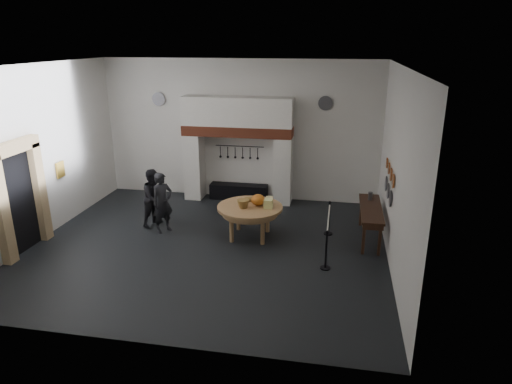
% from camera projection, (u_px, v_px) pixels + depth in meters
% --- Properties ---
extents(floor, '(9.00, 8.00, 0.02)m').
position_uv_depth(floor, '(208.00, 246.00, 11.74)').
color(floor, black).
rests_on(floor, ground).
extents(ceiling, '(9.00, 8.00, 0.02)m').
position_uv_depth(ceiling, '(201.00, 65.00, 10.30)').
color(ceiling, silver).
rests_on(ceiling, wall_back).
extents(wall_back, '(9.00, 0.02, 4.50)m').
position_uv_depth(wall_back, '(240.00, 131.00, 14.75)').
color(wall_back, silver).
rests_on(wall_back, floor).
extents(wall_front, '(9.00, 0.02, 4.50)m').
position_uv_depth(wall_front, '(133.00, 225.00, 7.30)').
color(wall_front, silver).
rests_on(wall_front, floor).
extents(wall_left, '(0.02, 8.00, 4.50)m').
position_uv_depth(wall_left, '(37.00, 154.00, 11.79)').
color(wall_left, silver).
rests_on(wall_left, floor).
extents(wall_right, '(0.02, 8.00, 4.50)m').
position_uv_depth(wall_right, '(397.00, 171.00, 10.25)').
color(wall_right, silver).
rests_on(wall_right, floor).
extents(chimney_pier_left, '(0.55, 0.70, 2.15)m').
position_uv_depth(chimney_pier_left, '(194.00, 166.00, 15.05)').
color(chimney_pier_left, silver).
rests_on(chimney_pier_left, floor).
extents(chimney_pier_right, '(0.55, 0.70, 2.15)m').
position_uv_depth(chimney_pier_right, '(283.00, 171.00, 14.55)').
color(chimney_pier_right, silver).
rests_on(chimney_pier_right, floor).
extents(hearth_brick_band, '(3.50, 0.72, 0.32)m').
position_uv_depth(hearth_brick_band, '(238.00, 131.00, 14.40)').
color(hearth_brick_band, '#9E442B').
rests_on(hearth_brick_band, chimney_pier_left).
extents(chimney_hood, '(3.50, 0.70, 0.90)m').
position_uv_depth(chimney_hood, '(237.00, 111.00, 14.21)').
color(chimney_hood, silver).
rests_on(chimney_hood, hearth_brick_band).
extents(iron_range, '(1.90, 0.45, 0.50)m').
position_uv_depth(iron_range, '(239.00, 192.00, 15.13)').
color(iron_range, black).
rests_on(iron_range, floor).
extents(utensil_rail, '(1.60, 0.02, 0.02)m').
position_uv_depth(utensil_rail, '(240.00, 146.00, 14.83)').
color(utensil_rail, black).
rests_on(utensil_rail, wall_back).
extents(door_recess, '(0.04, 1.10, 2.50)m').
position_uv_depth(door_recess, '(19.00, 203.00, 11.18)').
color(door_recess, black).
rests_on(door_recess, floor).
extents(door_jamb_near, '(0.22, 0.30, 2.60)m').
position_uv_depth(door_jamb_near, '(2.00, 211.00, 10.49)').
color(door_jamb_near, tan).
rests_on(door_jamb_near, floor).
extents(door_jamb_far, '(0.22, 0.30, 2.60)m').
position_uv_depth(door_jamb_far, '(40.00, 192.00, 11.80)').
color(door_jamb_far, tan).
rests_on(door_jamb_far, floor).
extents(door_lintel, '(0.22, 1.70, 0.30)m').
position_uv_depth(door_lintel, '(12.00, 147.00, 10.71)').
color(door_lintel, tan).
rests_on(door_lintel, door_jamb_near).
extents(wall_plaque, '(0.05, 0.34, 0.44)m').
position_uv_depth(wall_plaque, '(60.00, 170.00, 12.74)').
color(wall_plaque, gold).
rests_on(wall_plaque, wall_left).
extents(work_table, '(2.07, 2.07, 0.07)m').
position_uv_depth(work_table, '(250.00, 207.00, 12.05)').
color(work_table, tan).
rests_on(work_table, floor).
extents(pumpkin, '(0.36, 0.36, 0.31)m').
position_uv_depth(pumpkin, '(258.00, 200.00, 12.05)').
color(pumpkin, orange).
rests_on(pumpkin, work_table).
extents(cheese_block_big, '(0.22, 0.22, 0.24)m').
position_uv_depth(cheese_block_big, '(268.00, 204.00, 11.87)').
color(cheese_block_big, '#E8E88B').
rests_on(cheese_block_big, work_table).
extents(cheese_block_small, '(0.18, 0.18, 0.20)m').
position_uv_depth(cheese_block_small, '(269.00, 201.00, 12.16)').
color(cheese_block_small, '#D4C77F').
rests_on(cheese_block_small, work_table).
extents(wicker_basket, '(0.38, 0.38, 0.22)m').
position_uv_depth(wicker_basket, '(243.00, 204.00, 11.89)').
color(wicker_basket, olive).
rests_on(wicker_basket, work_table).
extents(bread_loaf, '(0.31, 0.18, 0.13)m').
position_uv_depth(bread_loaf, '(249.00, 199.00, 12.36)').
color(bread_loaf, '#A6743A').
rests_on(bread_loaf, work_table).
extents(visitor_near, '(0.69, 0.73, 1.68)m').
position_uv_depth(visitor_near, '(162.00, 203.00, 12.40)').
color(visitor_near, black).
rests_on(visitor_near, floor).
extents(visitor_far, '(0.89, 0.99, 1.65)m').
position_uv_depth(visitor_far, '(154.00, 197.00, 12.85)').
color(visitor_far, black).
rests_on(visitor_far, floor).
extents(side_table, '(0.55, 2.20, 0.06)m').
position_uv_depth(side_table, '(371.00, 209.00, 11.89)').
color(side_table, '#3A2215').
rests_on(side_table, floor).
extents(pewter_jug, '(0.12, 0.12, 0.22)m').
position_uv_depth(pewter_jug, '(370.00, 196.00, 12.40)').
color(pewter_jug, '#535459').
rests_on(pewter_jug, side_table).
extents(copper_pan_a, '(0.03, 0.34, 0.34)m').
position_uv_depth(copper_pan_a, '(393.00, 181.00, 10.54)').
color(copper_pan_a, '#C6662D').
rests_on(copper_pan_a, wall_right).
extents(copper_pan_b, '(0.03, 0.32, 0.32)m').
position_uv_depth(copper_pan_b, '(391.00, 174.00, 11.05)').
color(copper_pan_b, '#C6662D').
rests_on(copper_pan_b, wall_right).
extents(copper_pan_c, '(0.03, 0.30, 0.30)m').
position_uv_depth(copper_pan_c, '(389.00, 168.00, 11.56)').
color(copper_pan_c, '#C6662D').
rests_on(copper_pan_c, wall_right).
extents(copper_pan_d, '(0.03, 0.28, 0.28)m').
position_uv_depth(copper_pan_d, '(387.00, 163.00, 12.08)').
color(copper_pan_d, '#C6662D').
rests_on(copper_pan_d, wall_right).
extents(pewter_plate_left, '(0.03, 0.40, 0.40)m').
position_uv_depth(pewter_plate_left, '(390.00, 199.00, 10.89)').
color(pewter_plate_left, '#4C4C51').
rests_on(pewter_plate_left, wall_right).
extents(pewter_plate_mid, '(0.03, 0.40, 0.40)m').
position_uv_depth(pewter_plate_mid, '(388.00, 191.00, 11.45)').
color(pewter_plate_mid, '#4C4C51').
rests_on(pewter_plate_mid, wall_right).
extents(pewter_plate_right, '(0.03, 0.40, 0.40)m').
position_uv_depth(pewter_plate_right, '(386.00, 184.00, 12.00)').
color(pewter_plate_right, '#4C4C51').
rests_on(pewter_plate_right, wall_right).
extents(pewter_plate_back_left, '(0.44, 0.03, 0.44)m').
position_uv_depth(pewter_plate_back_left, '(159.00, 99.00, 14.87)').
color(pewter_plate_back_left, '#4C4C51').
rests_on(pewter_plate_back_left, wall_back).
extents(pewter_plate_back_right, '(0.44, 0.03, 0.44)m').
position_uv_depth(pewter_plate_back_right, '(325.00, 103.00, 13.94)').
color(pewter_plate_back_right, '#4C4C51').
rests_on(pewter_plate_back_right, wall_back).
extents(barrier_post_near, '(0.05, 0.05, 0.90)m').
position_uv_depth(barrier_post_near, '(326.00, 251.00, 10.47)').
color(barrier_post_near, black).
rests_on(barrier_post_near, floor).
extents(barrier_post_far, '(0.05, 0.05, 0.90)m').
position_uv_depth(barrier_post_far, '(329.00, 219.00, 12.33)').
color(barrier_post_far, black).
rests_on(barrier_post_far, floor).
extents(barrier_rope, '(0.04, 2.00, 0.04)m').
position_uv_depth(barrier_rope, '(328.00, 219.00, 11.27)').
color(barrier_rope, white).
rests_on(barrier_rope, barrier_post_near).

